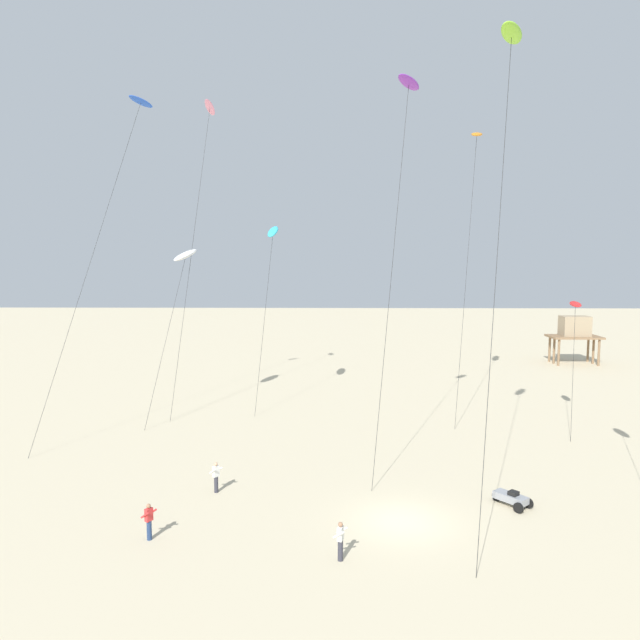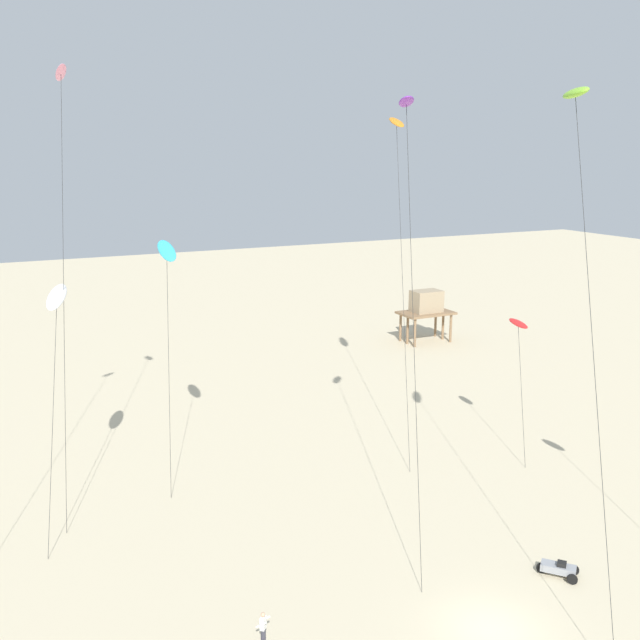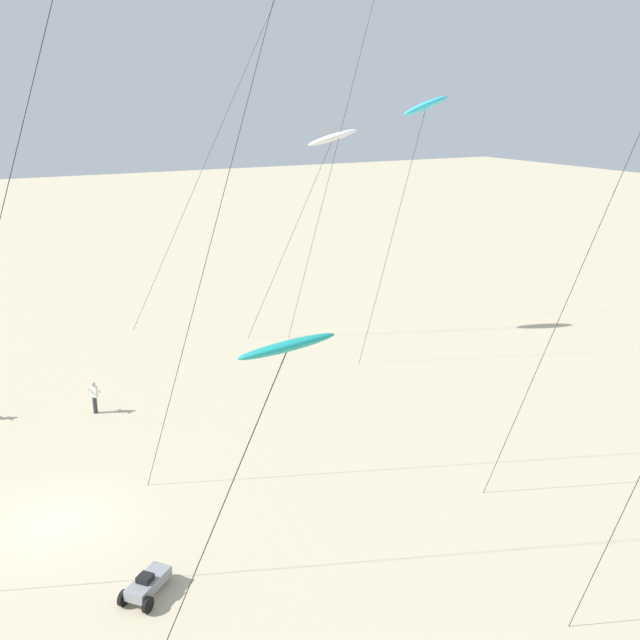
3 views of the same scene
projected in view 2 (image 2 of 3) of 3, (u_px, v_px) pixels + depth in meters
ground_plane at (491, 630)px, 32.77m from camera, size 260.00×260.00×0.00m
kite_pink at (61, 84)px, 41.67m from camera, size 2.73×7.28×25.80m
kite_purple at (407, 107)px, 37.06m from camera, size 3.56×7.78×23.74m
kite_orange at (397, 125)px, 51.37m from camera, size 3.81×8.96×23.47m
kite_lime at (576, 97)px, 32.15m from camera, size 4.12×9.20×23.78m
kite_cyan at (167, 252)px, 45.32m from camera, size 1.78×4.81×15.71m
kite_red at (518, 325)px, 50.42m from camera, size 1.57×3.90×9.64m
kite_white at (57, 298)px, 41.01m from camera, size 3.04×6.93×13.65m
kite_flyer_nearest at (263, 629)px, 31.45m from camera, size 0.73×0.73×1.67m
stilt_house at (426, 305)px, 81.65m from camera, size 5.95×3.67×5.85m
beach_buggy at (559, 569)px, 36.81m from camera, size 1.85×1.95×0.82m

